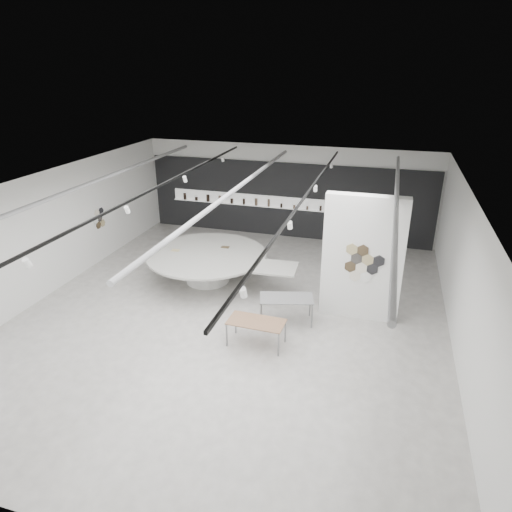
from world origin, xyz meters
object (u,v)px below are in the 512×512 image
(display_island, at_px, (209,263))
(kitchen_counter, at_px, (359,235))
(partition_column, at_px, (362,259))
(sample_table_wood, at_px, (256,323))
(sample_table_stone, at_px, (286,300))

(display_island, distance_m, kitchen_counter, 6.46)
(partition_column, xyz_separation_m, display_island, (-4.95, 0.91, -1.15))
(partition_column, height_order, sample_table_wood, partition_column)
(display_island, bearing_deg, sample_table_stone, -34.17)
(partition_column, relative_size, sample_table_stone, 2.23)
(partition_column, distance_m, sample_table_stone, 2.39)
(display_island, relative_size, sample_table_wood, 3.52)
(partition_column, distance_m, sample_table_wood, 3.48)
(partition_column, height_order, display_island, partition_column)
(display_island, xyz_separation_m, sample_table_stone, (3.04, -1.82, 0.04))
(kitchen_counter, bearing_deg, partition_column, -77.84)
(sample_table_wood, distance_m, kitchen_counter, 8.00)
(partition_column, relative_size, kitchen_counter, 1.92)
(partition_column, height_order, kitchen_counter, partition_column)
(partition_column, xyz_separation_m, sample_table_wood, (-2.40, -2.24, -1.17))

